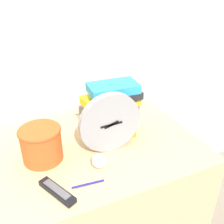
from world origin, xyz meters
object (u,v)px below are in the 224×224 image
object	(u,v)px
crumpled_paper_ball	(99,161)
book_stack	(113,109)
tv_remote	(57,191)
pen	(88,184)
desk_clock	(110,123)
basket	(41,143)

from	to	relation	value
crumpled_paper_ball	book_stack	bearing A→B (deg)	53.63
book_stack	tv_remote	world-z (taller)	book_stack
crumpled_paper_ball	pen	distance (m)	0.11
desk_clock	pen	world-z (taller)	desk_clock
book_stack	crumpled_paper_ball	xyz separation A→B (m)	(-0.16, -0.21, -0.10)
basket	pen	bearing A→B (deg)	-61.60
desk_clock	basket	world-z (taller)	desk_clock
basket	crumpled_paper_ball	xyz separation A→B (m)	(0.20, -0.15, -0.05)
tv_remote	crumpled_paper_ball	world-z (taller)	crumpled_paper_ball
basket	book_stack	bearing A→B (deg)	10.53
book_stack	pen	world-z (taller)	book_stack
tv_remote	pen	distance (m)	0.12
book_stack	crumpled_paper_ball	size ratio (longest dim) A/B	4.34
basket	crumpled_paper_ball	bearing A→B (deg)	-36.47
book_stack	pen	size ratio (longest dim) A/B	2.12
book_stack	basket	distance (m)	0.36
basket	pen	xyz separation A→B (m)	(0.12, -0.22, -0.08)
desk_clock	crumpled_paper_ball	world-z (taller)	desk_clock
tv_remote	crumpled_paper_ball	bearing A→B (deg)	20.43
pen	tv_remote	bearing A→B (deg)	177.12
basket	crumpled_paper_ball	world-z (taller)	basket
basket	crumpled_paper_ball	distance (m)	0.25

